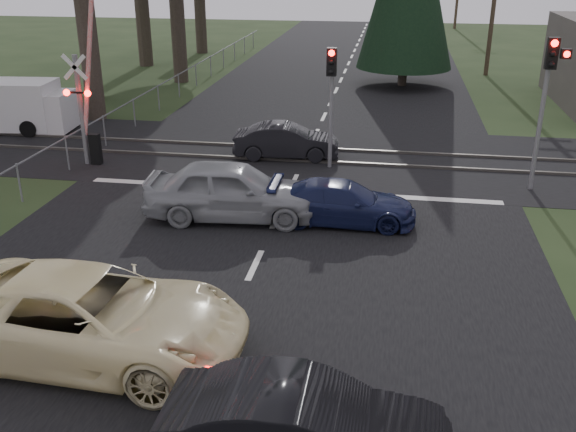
% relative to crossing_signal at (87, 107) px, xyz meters
% --- Properties ---
extents(ground, '(120.00, 120.00, 0.00)m').
position_rel_crossing_signal_xyz_m(ground, '(7.27, -9.79, -2.06)').
color(ground, '#213216').
rests_on(ground, ground).
extents(road, '(14.00, 100.00, 0.01)m').
position_rel_crossing_signal_xyz_m(road, '(7.27, 0.21, -2.05)').
color(road, black).
rests_on(road, ground).
extents(rail_corridor, '(120.00, 8.00, 0.01)m').
position_rel_crossing_signal_xyz_m(rail_corridor, '(7.27, 2.21, -2.05)').
color(rail_corridor, black).
rests_on(rail_corridor, ground).
extents(stop_line, '(13.00, 0.35, 0.00)m').
position_rel_crossing_signal_xyz_m(stop_line, '(7.27, -1.59, -2.05)').
color(stop_line, silver).
rests_on(stop_line, ground).
extents(rail_near, '(120.00, 0.12, 0.10)m').
position_rel_crossing_signal_xyz_m(rail_near, '(7.27, 1.41, -2.01)').
color(rail_near, '#59544C').
rests_on(rail_near, ground).
extents(rail_far, '(120.00, 0.12, 0.10)m').
position_rel_crossing_signal_xyz_m(rail_far, '(7.27, 3.01, -2.01)').
color(rail_far, '#59544C').
rests_on(rail_far, ground).
extents(crossing_signal, '(1.62, 0.38, 6.96)m').
position_rel_crossing_signal_xyz_m(crossing_signal, '(0.00, 0.00, 0.00)').
color(crossing_signal, slate).
rests_on(crossing_signal, ground).
extents(traffic_signal_right, '(0.68, 0.48, 4.70)m').
position_rel_crossing_signal_xyz_m(traffic_signal_right, '(14.82, -0.31, 1.26)').
color(traffic_signal_right, slate).
rests_on(traffic_signal_right, ground).
extents(traffic_signal_center, '(0.32, 0.48, 4.10)m').
position_rel_crossing_signal_xyz_m(traffic_signal_center, '(8.27, 0.89, 0.75)').
color(traffic_signal_center, slate).
rests_on(traffic_signal_center, ground).
extents(fence_left, '(0.10, 36.00, 1.20)m').
position_rel_crossing_signal_xyz_m(fence_left, '(-0.53, 12.71, -2.06)').
color(fence_left, slate).
rests_on(fence_left, ground).
extents(cream_coupe, '(5.98, 2.94, 1.63)m').
position_rel_crossing_signal_xyz_m(cream_coupe, '(5.06, -10.85, -1.24)').
color(cream_coupe, '#F7E9B1').
rests_on(cream_coupe, ground).
extents(dark_hatchback, '(4.18, 1.46, 1.38)m').
position_rel_crossing_signal_xyz_m(dark_hatchback, '(9.37, -13.03, -1.37)').
color(dark_hatchback, black).
rests_on(dark_hatchback, ground).
extents(silver_car, '(4.97, 2.35, 1.64)m').
position_rel_crossing_signal_xyz_m(silver_car, '(6.04, -3.98, -1.24)').
color(silver_car, gray).
rests_on(silver_car, ground).
extents(blue_sedan, '(4.05, 1.69, 1.17)m').
position_rel_crossing_signal_xyz_m(blue_sedan, '(9.12, -3.81, -1.47)').
color(blue_sedan, '#161D44').
rests_on(blue_sedan, ground).
extents(dark_car_far, '(3.86, 1.65, 1.24)m').
position_rel_crossing_signal_xyz_m(dark_car_far, '(6.61, 1.84, -1.44)').
color(dark_car_far, black).
rests_on(dark_car_far, ground).
extents(white_van, '(5.45, 2.41, 2.07)m').
position_rel_crossing_signal_xyz_m(white_van, '(-5.34, 3.75, -1.01)').
color(white_van, white).
rests_on(white_van, ground).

